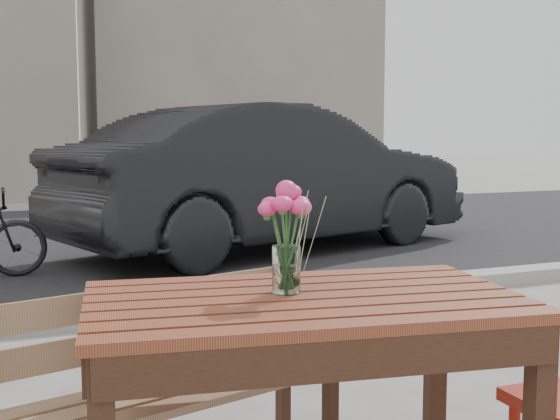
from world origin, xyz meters
The scene contains 6 objects.
street centered at (0.00, 5.06, 0.03)m, with size 30.00×8.12×0.12m.
backdrop_buildings centered at (0.17, 14.40, 3.60)m, with size 15.50×4.00×8.00m.
main_table centered at (0.18, 0.11, 0.67)m, with size 1.40×0.95×0.80m.
main_bench centered at (-0.15, 0.57, 0.48)m, with size 1.34×0.69×0.80m.
main_vase centered at (0.15, 0.17, 1.01)m, with size 0.19×0.19×0.34m.
parked_car centered at (2.25, 5.54, 0.80)m, with size 1.70×4.87×1.60m, color black.
Camera 1 is at (-0.68, -1.77, 1.27)m, focal length 45.00 mm.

